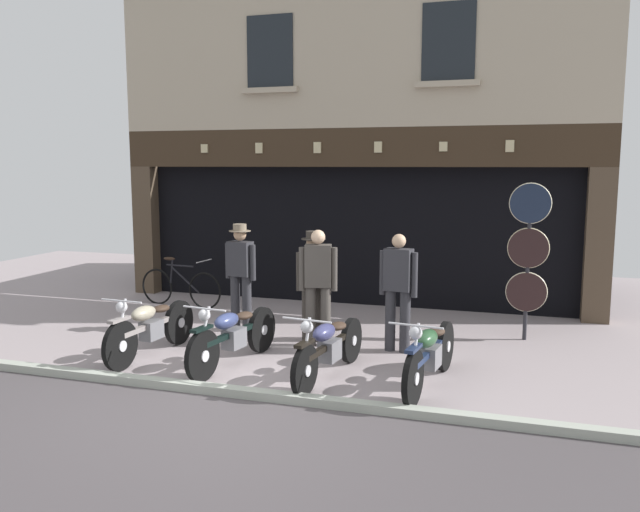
{
  "coord_description": "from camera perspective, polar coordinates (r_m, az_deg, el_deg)",
  "views": [
    {
      "loc": [
        3.09,
        -6.45,
        2.65
      ],
      "look_at": [
        0.19,
        2.75,
        1.28
      ],
      "focal_mm": 36.33,
      "sensor_mm": 36.0,
      "label": 1
    }
  ],
  "objects": [
    {
      "name": "leaning_bicycle",
      "position": [
        12.45,
        -12.22,
        -2.64
      ],
      "size": [
        1.76,
        0.5,
        0.94
      ],
      "rotation": [
        0.0,
        0.0,
        -1.67
      ],
      "color": "black",
      "rests_on": "ground"
    },
    {
      "name": "ground",
      "position": [
        6.83,
        -11.42,
        -15.24
      ],
      "size": [
        21.08,
        22.0,
        0.18
      ],
      "color": "gray"
    },
    {
      "name": "motorcycle_center_right",
      "position": [
        7.88,
        9.66,
        -8.42
      ],
      "size": [
        0.62,
        2.04,
        0.91
      ],
      "rotation": [
        0.0,
        0.0,
        3.01
      ],
      "color": "black",
      "rests_on": "ground"
    },
    {
      "name": "tyre_sign_pole",
      "position": [
        10.14,
        17.87,
        0.52
      ],
      "size": [
        0.61,
        0.06,
        2.38
      ],
      "color": "#232328",
      "rests_on": "ground"
    },
    {
      "name": "advert_board_far",
      "position": [
        13.16,
        -7.96,
        3.8
      ],
      "size": [
        0.66,
        0.03,
        0.92
      ],
      "color": "silver"
    },
    {
      "name": "assistant_far_right",
      "position": [
        9.7,
        -0.58,
        -2.11
      ],
      "size": [
        0.56,
        0.36,
        1.66
      ],
      "rotation": [
        0.0,
        0.0,
        3.06
      ],
      "color": "#38332D",
      "rests_on": "ground"
    },
    {
      "name": "motorcycle_center_left",
      "position": [
        8.65,
        -7.67,
        -6.88
      ],
      "size": [
        0.62,
        2.04,
        0.91
      ],
      "rotation": [
        0.0,
        0.0,
        3.0
      ],
      "color": "black",
      "rests_on": "ground"
    },
    {
      "name": "salesman_left",
      "position": [
        10.37,
        -7.01,
        -1.36
      ],
      "size": [
        0.55,
        0.34,
        1.72
      ],
      "rotation": [
        0.0,
        0.0,
        2.97
      ],
      "color": "#2D2D33",
      "rests_on": "ground"
    },
    {
      "name": "shop_facade",
      "position": [
        13.84,
        4.53,
        4.17
      ],
      "size": [
        9.38,
        4.42,
        6.29
      ],
      "color": "black",
      "rests_on": "ground"
    },
    {
      "name": "advert_board_near",
      "position": [
        12.79,
        -4.24,
        3.65
      ],
      "size": [
        0.81,
        0.03,
        1.11
      ],
      "color": "beige"
    },
    {
      "name": "salesman_right",
      "position": [
        9.18,
        6.9,
        -2.73
      ],
      "size": [
        0.55,
        0.28,
        1.69
      ],
      "rotation": [
        0.0,
        0.0,
        2.98
      ],
      "color": "#2D2D33",
      "rests_on": "ground"
    },
    {
      "name": "shopkeeper_center",
      "position": [
        9.41,
        -0.17,
        -2.3
      ],
      "size": [
        0.55,
        0.3,
        1.71
      ],
      "rotation": [
        0.0,
        0.0,
        3.38
      ],
      "color": "#47423D",
      "rests_on": "ground"
    },
    {
      "name": "motorcycle_center",
      "position": [
        8.1,
        0.78,
        -7.95
      ],
      "size": [
        0.62,
        2.01,
        0.9
      ],
      "rotation": [
        0.0,
        0.0,
        3.01
      ],
      "color": "black",
      "rests_on": "ground"
    },
    {
      "name": "motorcycle_left",
      "position": [
        9.28,
        -14.71,
        -6.03
      ],
      "size": [
        0.62,
        1.99,
        0.92
      ],
      "rotation": [
        0.0,
        0.0,
        3.07
      ],
      "color": "black",
      "rests_on": "ground"
    }
  ]
}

